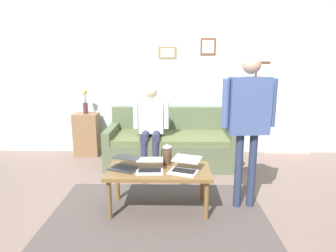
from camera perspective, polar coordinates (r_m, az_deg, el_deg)
The scene contains 14 objects.
ground_plane at distance 3.45m, azimuth 0.77°, elevation -15.78°, with size 7.68×7.68×0.00m, color #7C645B.
area_rug at distance 3.35m, azimuth -1.88°, elevation -16.67°, with size 2.34×1.51×0.01m, color #514442.
back_wall at distance 5.25m, azimuth 1.00°, elevation 9.37°, with size 7.04×0.11×2.70m.
interior_door at distance 5.59m, azimuth 23.10°, elevation 5.21°, with size 0.82×0.09×2.05m.
couch at distance 4.76m, azimuth 0.49°, elevation -3.79°, with size 2.01×0.95×0.88m.
coffee_table at distance 3.26m, azimuth -1.84°, elevation -9.42°, with size 1.14×0.57×0.47m.
laptop_left at distance 3.18m, azimuth 3.26°, elevation -8.09°, with size 0.40×0.42×0.13m.
laptop_center at distance 3.19m, azimuth -3.61°, elevation -8.08°, with size 0.30×0.31×0.12m.
laptop_right at distance 3.29m, azimuth -8.45°, elevation -7.52°, with size 0.40×0.39×0.12m.
french_press at distance 3.36m, azimuth -0.14°, elevation -5.75°, with size 0.12×0.10×0.24m.
side_shelf at distance 5.35m, azimuth -15.62°, elevation -1.61°, with size 0.42×0.32×0.75m.
flower_vase at distance 5.25m, azimuth -15.92°, elevation 4.25°, with size 0.09×0.10×0.42m.
person_standing at distance 3.25m, azimuth 15.58°, elevation 2.47°, with size 0.60×0.23×1.71m.
person_seated at distance 4.44m, azimuth -3.36°, elevation 0.69°, with size 0.55×0.51×1.28m.
Camera 1 is at (-0.02, 3.04, 1.63)m, focal length 31.01 mm.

